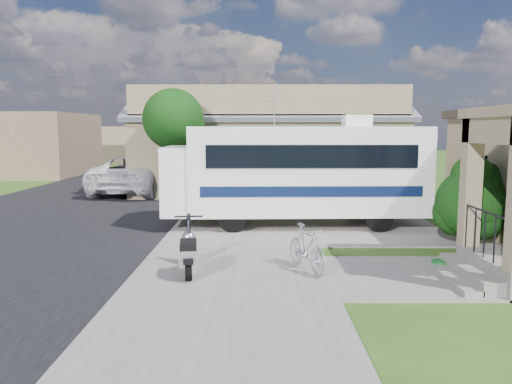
{
  "coord_description": "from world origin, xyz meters",
  "views": [
    {
      "loc": [
        -0.42,
        -10.8,
        2.98
      ],
      "look_at": [
        -0.5,
        2.5,
        1.3
      ],
      "focal_mm": 35.0,
      "sensor_mm": 36.0,
      "label": 1
    }
  ],
  "objects_px": {
    "pickup_truck": "(139,174)",
    "van": "(163,163)",
    "motorhome": "(297,171)",
    "garden_hose": "(441,266)",
    "bicycle": "(307,251)",
    "scooter": "(189,252)",
    "shrub": "(472,200)"
  },
  "relations": [
    {
      "from": "motorhome",
      "to": "van",
      "type": "relative_size",
      "value": 1.33
    },
    {
      "from": "motorhome",
      "to": "bicycle",
      "type": "bearing_deg",
      "value": -93.48
    },
    {
      "from": "garden_hose",
      "to": "pickup_truck",
      "type": "bearing_deg",
      "value": 126.27
    },
    {
      "from": "van",
      "to": "garden_hose",
      "type": "height_order",
      "value": "van"
    },
    {
      "from": "motorhome",
      "to": "garden_hose",
      "type": "height_order",
      "value": "motorhome"
    },
    {
      "from": "motorhome",
      "to": "shrub",
      "type": "relative_size",
      "value": 3.37
    },
    {
      "from": "motorhome",
      "to": "scooter",
      "type": "height_order",
      "value": "motorhome"
    },
    {
      "from": "bicycle",
      "to": "pickup_truck",
      "type": "xyz_separation_m",
      "value": [
        -6.63,
        13.21,
        0.41
      ]
    },
    {
      "from": "van",
      "to": "garden_hose",
      "type": "distance_m",
      "value": 23.28
    },
    {
      "from": "pickup_truck",
      "to": "bicycle",
      "type": "bearing_deg",
      "value": 122.26
    },
    {
      "from": "motorhome",
      "to": "van",
      "type": "xyz_separation_m",
      "value": [
        -7.22,
        16.19,
        -0.86
      ]
    },
    {
      "from": "pickup_truck",
      "to": "van",
      "type": "bearing_deg",
      "value": -81.41
    },
    {
      "from": "motorhome",
      "to": "scooter",
      "type": "relative_size",
      "value": 4.63
    },
    {
      "from": "motorhome",
      "to": "shrub",
      "type": "distance_m",
      "value": 5.05
    },
    {
      "from": "motorhome",
      "to": "bicycle",
      "type": "height_order",
      "value": "motorhome"
    },
    {
      "from": "pickup_truck",
      "to": "van",
      "type": "relative_size",
      "value": 1.08
    },
    {
      "from": "shrub",
      "to": "van",
      "type": "bearing_deg",
      "value": 121.14
    },
    {
      "from": "scooter",
      "to": "van",
      "type": "xyz_separation_m",
      "value": [
        -4.64,
        21.53,
        0.36
      ]
    },
    {
      "from": "scooter",
      "to": "van",
      "type": "bearing_deg",
      "value": 94.82
    },
    {
      "from": "bicycle",
      "to": "van",
      "type": "xyz_separation_m",
      "value": [
        -7.05,
        21.29,
        0.38
      ]
    },
    {
      "from": "bicycle",
      "to": "van",
      "type": "height_order",
      "value": "van"
    },
    {
      "from": "van",
      "to": "scooter",
      "type": "bearing_deg",
      "value": -73.3
    },
    {
      "from": "scooter",
      "to": "pickup_truck",
      "type": "distance_m",
      "value": 14.11
    },
    {
      "from": "shrub",
      "to": "pickup_truck",
      "type": "height_order",
      "value": "shrub"
    },
    {
      "from": "scooter",
      "to": "shrub",
      "type": "bearing_deg",
      "value": 13.63
    },
    {
      "from": "shrub",
      "to": "van",
      "type": "xyz_separation_m",
      "value": [
        -11.43,
        18.93,
        -0.34
      ]
    },
    {
      "from": "shrub",
      "to": "bicycle",
      "type": "xyz_separation_m",
      "value": [
        -4.38,
        -2.36,
        -0.72
      ]
    },
    {
      "from": "pickup_truck",
      "to": "garden_hose",
      "type": "bearing_deg",
      "value": 131.87
    },
    {
      "from": "scooter",
      "to": "pickup_truck",
      "type": "xyz_separation_m",
      "value": [
        -4.22,
        13.46,
        0.39
      ]
    },
    {
      "from": "scooter",
      "to": "bicycle",
      "type": "height_order",
      "value": "scooter"
    },
    {
      "from": "motorhome",
      "to": "bicycle",
      "type": "distance_m",
      "value": 5.25
    },
    {
      "from": "bicycle",
      "to": "pickup_truck",
      "type": "distance_m",
      "value": 14.79
    }
  ]
}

